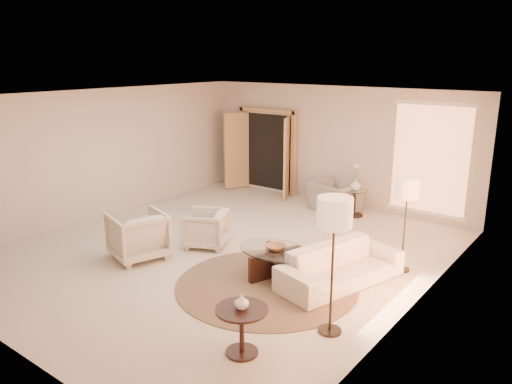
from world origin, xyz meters
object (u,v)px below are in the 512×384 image
Objects in this scene: armchair_left at (205,227)px; side_vase at (356,185)px; end_vase at (242,302)px; floor_lamp_far at (334,219)px; coffee_table at (275,260)px; side_table at (355,200)px; end_table at (242,323)px; bowl at (275,247)px; sofa at (341,266)px; accent_chair at (334,192)px; floor_lamp_near at (408,192)px; armchair_right at (138,233)px.

armchair_left is 3.66m from side_vase.
floor_lamp_far is at bearing 60.67° from end_vase.
side_table is at bearing 96.88° from coffee_table.
floor_lamp_far reaches higher than end_table.
bowl is (0.00, 0.00, 0.21)m from coffee_table.
end_vase is (-0.60, -1.07, -0.86)m from floor_lamp_far.
sofa is 3.89m from accent_chair.
bowl reaches higher than coffee_table.
side_table reaches higher than bowl.
bowl is at bearing 114.80° from end_table.
coffee_table is 2.18m from floor_lamp_far.
coffee_table is 2.38m from floor_lamp_near.
armchair_right is 3.53m from end_vase.
armchair_left is at bearing 139.72° from end_table.
end_table is (1.92, -5.77, -0.05)m from accent_chair.
side_vase is (1.38, 3.37, 0.34)m from armchair_left.
bowl is at bearing 114.80° from end_vase.
floor_lamp_near is at bearing -48.22° from side_vase.
floor_lamp_near is at bearing -11.60° from sofa.
side_vase is at bearing -175.44° from accent_chair.
end_table is 0.35× the size of floor_lamp_far.
end_table is at bearing 87.95° from armchair_right.
end_vase is at bearing -65.20° from coffee_table.
coffee_table is 3.75m from side_vase.
end_vase is at bearing -164.61° from sofa.
armchair_right is at bearing -149.61° from floor_lamp_near.
bowl is at bearing 0.00° from coffee_table.
end_vase is at bearing -99.74° from floor_lamp_near.
armchair_right is 1.53× the size of side_table.
armchair_right reaches higher than side_table.
end_table is (3.31, -1.20, -0.05)m from armchair_right.
floor_lamp_near is at bearing 80.26° from end_table.
end_vase is (-0.03, -2.41, 0.37)m from sofa.
floor_lamp_far is at bearing 42.63° from armchair_left.
end_vase reaches higher than coffee_table.
floor_lamp_near is (1.53, 1.49, 1.05)m from coffee_table.
armchair_right reaches higher than coffee_table.
end_table reaches higher than bowl.
coffee_table is 3.73m from side_table.
armchair_left is 0.48× the size of floor_lamp_near.
side_table is 3.12m from floor_lamp_near.
accent_chair reaches higher than armchair_left.
side_vase is at bearing 39.25° from sofa.
end_table is (2.75, -2.33, 0.03)m from armchair_left.
floor_lamp_far reaches higher than armchair_right.
end_table reaches higher than coffee_table.
sofa is at bearing 23.23° from coffee_table.
armchair_left is at bearing 159.32° from floor_lamp_far.
end_table is at bearing 119.89° from accent_chair.
floor_lamp_near is (0.57, 1.08, 1.04)m from sofa.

